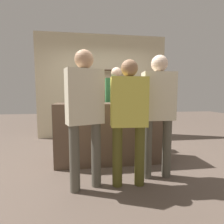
# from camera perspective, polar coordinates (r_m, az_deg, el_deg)

# --- Properties ---
(ground_plane) EXTENTS (16.00, 16.00, 0.00)m
(ground_plane) POSITION_cam_1_polar(r_m,az_deg,el_deg) (3.27, 0.00, -15.59)
(ground_plane) COLOR brown
(bar_counter) EXTENTS (1.93, 0.57, 1.04)m
(bar_counter) POSITION_cam_1_polar(r_m,az_deg,el_deg) (3.12, 0.00, -6.67)
(bar_counter) COLOR brown
(bar_counter) RESTS_ON ground_plane
(back_wall) EXTENTS (3.53, 0.12, 2.80)m
(back_wall) POSITION_cam_1_polar(r_m,az_deg,el_deg) (4.92, -3.11, 8.23)
(back_wall) COLOR beige
(back_wall) RESTS_ON ground_plane
(back_shelf) EXTENTS (1.67, 0.18, 1.84)m
(back_shelf) POSITION_cam_1_polar(r_m,az_deg,el_deg) (4.74, -3.06, 5.82)
(back_shelf) COLOR brown
(back_shelf) RESTS_ON ground_plane
(counter_bottle_0) EXTENTS (0.08, 0.08, 0.36)m
(counter_bottle_0) POSITION_cam_1_polar(r_m,az_deg,el_deg) (3.05, -13.67, 5.45)
(counter_bottle_0) COLOR black
(counter_bottle_0) RESTS_ON bar_counter
(counter_bottle_1) EXTENTS (0.09, 0.09, 0.32)m
(counter_bottle_1) POSITION_cam_1_polar(r_m,az_deg,el_deg) (2.98, -5.61, 5.17)
(counter_bottle_1) COLOR black
(counter_bottle_1) RESTS_ON bar_counter
(counter_bottle_2) EXTENTS (0.08, 0.08, 0.36)m
(counter_bottle_2) POSITION_cam_1_polar(r_m,az_deg,el_deg) (3.27, 10.73, 5.42)
(counter_bottle_2) COLOR silver
(counter_bottle_2) RESTS_ON bar_counter
(counter_bottle_3) EXTENTS (0.09, 0.09, 0.35)m
(counter_bottle_3) POSITION_cam_1_polar(r_m,az_deg,el_deg) (3.19, -14.22, 5.39)
(counter_bottle_3) COLOR silver
(counter_bottle_3) RESTS_ON bar_counter
(server_behind_counter) EXTENTS (0.47, 0.23, 1.76)m
(server_behind_counter) POSITION_cam_1_polar(r_m,az_deg,el_deg) (3.79, 1.46, 3.43)
(server_behind_counter) COLOR black
(server_behind_counter) RESTS_ON ground_plane
(customer_center) EXTENTS (0.47, 0.23, 1.62)m
(customer_center) POSITION_cam_1_polar(r_m,az_deg,el_deg) (2.23, 5.56, -0.65)
(customer_center) COLOR brown
(customer_center) RESTS_ON ground_plane
(customer_left) EXTENTS (0.48, 0.33, 1.72)m
(customer_left) POSITION_cam_1_polar(r_m,az_deg,el_deg) (2.15, -8.85, 0.95)
(customer_left) COLOR #575347
(customer_left) RESTS_ON ground_plane
(customer_right) EXTENTS (0.46, 0.23, 1.72)m
(customer_right) POSITION_cam_1_polar(r_m,az_deg,el_deg) (2.52, 14.86, 1.53)
(customer_right) COLOR #575347
(customer_right) RESTS_ON ground_plane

